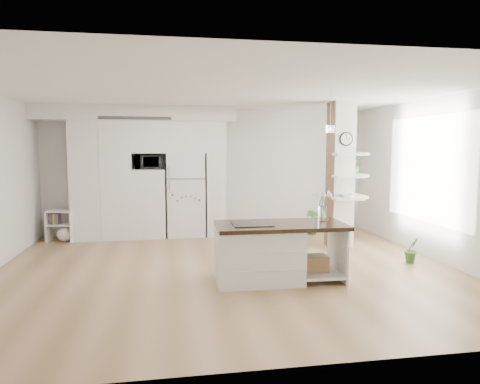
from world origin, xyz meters
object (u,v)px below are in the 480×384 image
object	(u,v)px
floor_plant_a	(412,250)
kitchen_island	(267,251)
bookshelf	(62,228)
refrigerator	(186,195)

from	to	relation	value
floor_plant_a	kitchen_island	bearing A→B (deg)	-168.34
floor_plant_a	bookshelf	bearing A→B (deg)	156.52
refrigerator	kitchen_island	size ratio (longest dim) A/B	0.96
refrigerator	floor_plant_a	world-z (taller)	refrigerator
bookshelf	floor_plant_a	size ratio (longest dim) A/B	1.44
refrigerator	bookshelf	size ratio (longest dim) A/B	2.79
kitchen_island	bookshelf	size ratio (longest dim) A/B	2.89
refrigerator	bookshelf	xyz separation A→B (m)	(-2.45, -0.20, -0.60)
refrigerator	bookshelf	bearing A→B (deg)	-175.33
refrigerator	bookshelf	distance (m)	2.53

